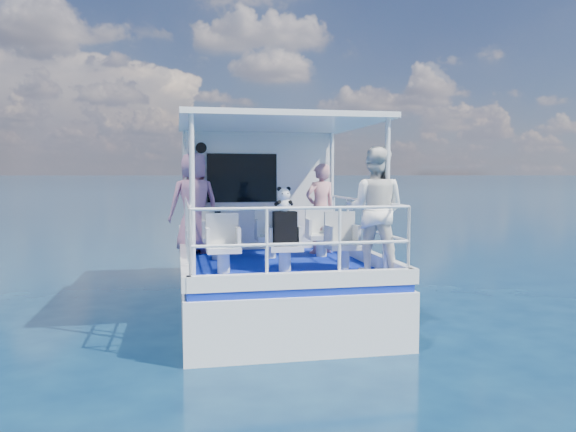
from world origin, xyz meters
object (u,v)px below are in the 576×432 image
object	(u,v)px
passenger_port_fwd	(194,203)
backpack_center	(285,229)
panda	(284,199)
passenger_stbd_aft	(375,210)

from	to	relation	value
passenger_port_fwd	backpack_center	world-z (taller)	passenger_port_fwd
panda	passenger_stbd_aft	bearing A→B (deg)	-15.91
backpack_center	panda	distance (m)	0.43
passenger_stbd_aft	panda	distance (m)	1.32
passenger_port_fwd	panda	size ratio (longest dim) A/B	5.09
passenger_stbd_aft	backpack_center	size ratio (longest dim) A/B	3.62
passenger_stbd_aft	passenger_port_fwd	bearing A→B (deg)	-15.62
passenger_stbd_aft	panda	world-z (taller)	passenger_stbd_aft
passenger_stbd_aft	panda	xyz separation A→B (m)	(-1.26, 0.36, 0.15)
passenger_stbd_aft	backpack_center	distance (m)	1.33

